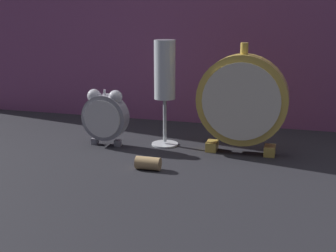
{
  "coord_description": "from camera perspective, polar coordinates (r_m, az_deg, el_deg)",
  "views": [
    {
      "loc": [
        0.23,
        -0.73,
        0.27
      ],
      "look_at": [
        0.0,
        0.08,
        0.05
      ],
      "focal_mm": 50.0,
      "sensor_mm": 36.0,
      "label": 1
    }
  ],
  "objects": [
    {
      "name": "champagne_flute",
      "position": [
        0.9,
        -0.4,
        5.9
      ],
      "size": [
        0.05,
        0.05,
        0.21
      ],
      "color": "silver",
      "rests_on": "ground_plane"
    },
    {
      "name": "alarm_clock_twin_bell",
      "position": [
        0.92,
        -7.67,
        1.35
      ],
      "size": [
        0.09,
        0.03,
        0.11
      ],
      "color": "gray",
      "rests_on": "ground_plane"
    },
    {
      "name": "ground_plane",
      "position": [
        0.81,
        -1.56,
        -4.81
      ],
      "size": [
        4.0,
        4.0,
        0.0
      ],
      "primitive_type": "plane",
      "color": "#232328"
    },
    {
      "name": "wine_cork",
      "position": [
        0.79,
        -2.44,
        -4.56
      ],
      "size": [
        0.04,
        0.02,
        0.02
      ],
      "primitive_type": "cylinder",
      "rotation": [
        0.0,
        1.57,
        0.0
      ],
      "color": "tan",
      "rests_on": "ground_plane"
    },
    {
      "name": "mantel_clock_silver",
      "position": [
        0.86,
        9.03,
        3.05
      ],
      "size": [
        0.17,
        0.04,
        0.2
      ],
      "color": "gold",
      "rests_on": "ground_plane"
    }
  ]
}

